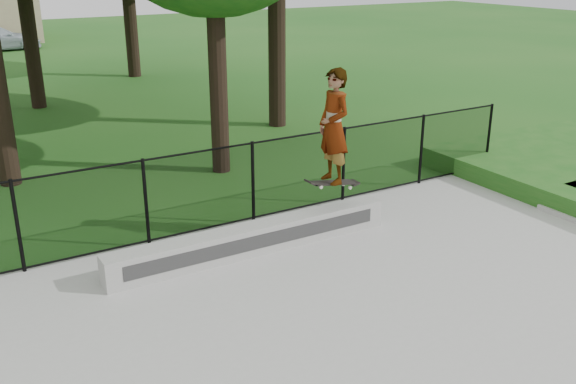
{
  "coord_description": "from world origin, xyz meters",
  "views": [
    {
      "loc": [
        -3.03,
        -3.8,
        4.63
      ],
      "look_at": [
        1.73,
        4.2,
        1.2
      ],
      "focal_mm": 40.0,
      "sensor_mm": 36.0,
      "label": 1
    }
  ],
  "objects": [
    {
      "name": "chainlink_fence",
      "position": [
        0.0,
        5.9,
        0.81
      ],
      "size": [
        16.06,
        0.06,
        1.5
      ],
      "color": "black",
      "rests_on": "concrete_slab"
    },
    {
      "name": "grind_ledge",
      "position": [
        1.37,
        4.7,
        0.3
      ],
      "size": [
        4.96,
        0.4,
        0.47
      ],
      "primitive_type": "cube",
      "color": "#ABABA6",
      "rests_on": "concrete_slab"
    },
    {
      "name": "skater_airborne",
      "position": [
        2.88,
        4.65,
        1.97
      ],
      "size": [
        0.84,
        0.72,
        2.07
      ],
      "color": "black",
      "rests_on": "ground"
    }
  ]
}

